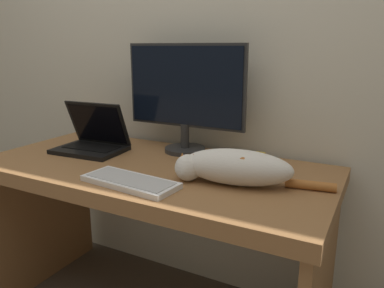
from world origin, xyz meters
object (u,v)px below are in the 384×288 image
(monitor, at_px, (185,94))
(cat, at_px, (233,166))
(laptop, at_px, (92,141))
(external_keyboard, at_px, (130,182))

(monitor, bearing_deg, cat, -39.58)
(monitor, xyz_separation_m, cat, (0.36, -0.30, -0.21))
(laptop, height_order, cat, laptop)
(laptop, relative_size, external_keyboard, 0.87)
(external_keyboard, relative_size, cat, 0.67)
(monitor, relative_size, cat, 1.05)
(laptop, bearing_deg, monitor, 22.49)
(external_keyboard, height_order, cat, cat)
(monitor, distance_m, laptop, 0.49)
(monitor, height_order, external_keyboard, monitor)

